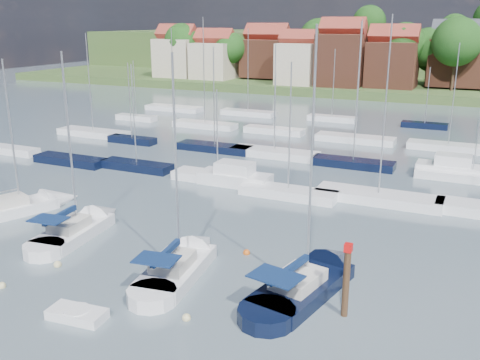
% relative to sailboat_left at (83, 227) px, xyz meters
% --- Properties ---
extents(ground, '(260.00, 260.00, 0.00)m').
position_rel_sailboat_left_xyz_m(ground, '(10.50, 35.56, -0.36)').
color(ground, '#45535E').
rests_on(ground, ground).
extents(sailboat_left, '(3.98, 10.81, 14.40)m').
position_rel_sailboat_left_xyz_m(sailboat_left, '(0.00, 0.00, 0.00)').
color(sailboat_left, white).
rests_on(sailboat_left, ground).
extents(sailboat_centre, '(4.29, 11.07, 14.69)m').
position_rel_sailboat_left_xyz_m(sailboat_centre, '(10.02, -2.15, -0.00)').
color(sailboat_centre, white).
rests_on(sailboat_centre, ground).
extents(sailboat_navy, '(5.35, 12.19, 16.35)m').
position_rel_sailboat_left_xyz_m(sailboat_navy, '(18.24, -0.84, -0.01)').
color(sailboat_navy, black).
rests_on(sailboat_navy, ground).
extents(sailboat_far, '(6.17, 10.43, 13.52)m').
position_rel_sailboat_left_xyz_m(sailboat_far, '(-7.34, 1.78, -0.02)').
color(sailboat_far, white).
rests_on(sailboat_far, ground).
extents(tender, '(3.23, 1.72, 0.67)m').
position_rel_sailboat_left_xyz_m(tender, '(7.96, -9.79, -0.10)').
color(tender, white).
rests_on(tender, ground).
extents(timber_piling, '(0.40, 0.40, 6.43)m').
position_rel_sailboat_left_xyz_m(timber_piling, '(20.76, -3.53, 0.77)').
color(timber_piling, '#4C331E').
rests_on(timber_piling, ground).
extents(buoy_b, '(0.46, 0.46, 0.46)m').
position_rel_sailboat_left_xyz_m(buoy_b, '(1.52, -8.96, -0.36)').
color(buoy_b, beige).
rests_on(buoy_b, ground).
extents(buoy_c, '(0.51, 0.51, 0.51)m').
position_rel_sailboat_left_xyz_m(buoy_c, '(2.46, -5.36, -0.36)').
color(buoy_c, beige).
rests_on(buoy_c, ground).
extents(buoy_d, '(0.47, 0.47, 0.47)m').
position_rel_sailboat_left_xyz_m(buoy_d, '(13.28, -7.45, -0.36)').
color(buoy_d, beige).
rests_on(buoy_d, ground).
extents(buoy_e, '(0.47, 0.47, 0.47)m').
position_rel_sailboat_left_xyz_m(buoy_e, '(12.76, 1.47, -0.36)').
color(buoy_e, '#D85914').
rests_on(buoy_e, ground).
extents(marina_field, '(79.62, 41.41, 15.93)m').
position_rel_sailboat_left_xyz_m(marina_field, '(12.41, 30.71, 0.07)').
color(marina_field, white).
rests_on(marina_field, ground).
extents(far_shore_town, '(212.46, 90.00, 22.27)m').
position_rel_sailboat_left_xyz_m(far_shore_town, '(12.73, 128.23, 4.25)').
color(far_shore_town, '#475B2D').
rests_on(far_shore_town, ground).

